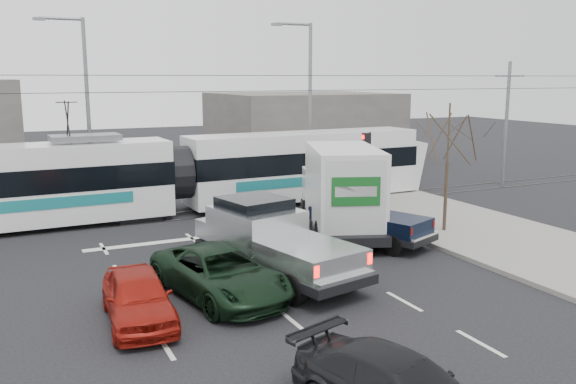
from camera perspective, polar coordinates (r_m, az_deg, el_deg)
name	(u,v)px	position (r m, az deg, el deg)	size (l,w,h in m)	color
ground	(301,278)	(19.01, 1.22, -8.07)	(120.00, 120.00, 0.00)	black
sidewalk_right	(518,243)	(24.21, 20.72, -4.47)	(6.00, 60.00, 0.15)	gray
rails	(203,214)	(27.99, -7.94, -2.02)	(60.00, 1.60, 0.03)	#33302D
building_right	(302,127)	(44.98, 1.31, 6.06)	(12.00, 10.00, 5.00)	slate
bare_tree	(448,138)	(24.42, 14.78, 4.87)	(2.40, 2.40, 5.00)	#47382B
traffic_signal	(367,155)	(27.08, 7.40, 3.43)	(0.44, 0.44, 3.60)	black
street_lamp_near	(307,96)	(33.82, 1.79, 8.97)	(2.38, 0.25, 9.00)	slate
street_lamp_far	(83,98)	(32.36, -18.60, 8.35)	(2.38, 0.25, 9.00)	slate
catenary	(201,129)	(27.41, -8.15, 5.90)	(60.00, 0.20, 7.00)	black
tram	(177,174)	(27.91, -10.39, 1.64)	(25.13, 3.35, 5.12)	white
silver_pickup	(270,239)	(19.02, -1.72, -4.40)	(3.55, 6.77, 2.34)	black
box_truck	(341,191)	(23.94, 4.97, 0.11)	(4.72, 7.43, 3.52)	black
navy_pickup	(365,217)	(22.97, 7.17, -2.33)	(3.37, 4.98, 1.98)	black
green_car	(220,273)	(17.35, -6.36, -7.56)	(2.32, 5.03, 1.40)	black
red_car	(138,297)	(16.03, -13.87, -9.50)	(1.58, 3.92, 1.34)	maroon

